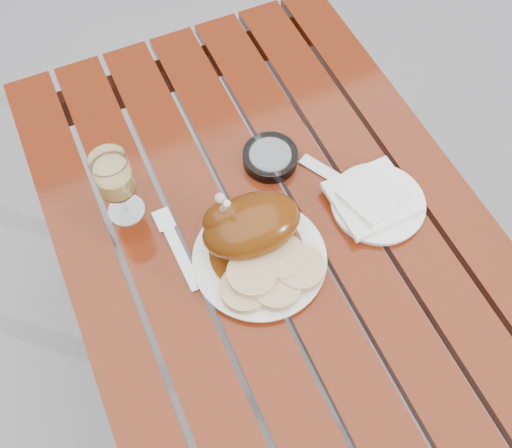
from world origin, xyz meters
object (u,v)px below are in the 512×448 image
(wine_glass, at_px, (118,187))
(side_plate, at_px, (378,204))
(ashtray, at_px, (270,157))
(dinner_plate, at_px, (260,259))
(table, at_px, (272,305))

(wine_glass, bearing_deg, side_plate, -23.09)
(side_plate, relative_size, ashtray, 1.65)
(ashtray, bearing_deg, dinner_plate, -120.07)
(dinner_plate, distance_m, wine_glass, 0.29)
(wine_glass, distance_m, ashtray, 0.32)
(side_plate, bearing_deg, table, 172.84)
(side_plate, bearing_deg, ashtray, 128.58)
(ashtray, bearing_deg, table, -110.36)
(dinner_plate, xyz_separation_m, wine_glass, (-0.19, 0.21, 0.08))
(wine_glass, distance_m, side_plate, 0.50)
(dinner_plate, bearing_deg, wine_glass, 132.72)
(table, height_order, ashtray, ashtray)
(table, relative_size, dinner_plate, 4.80)
(side_plate, height_order, ashtray, ashtray)
(side_plate, bearing_deg, dinner_plate, -176.84)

